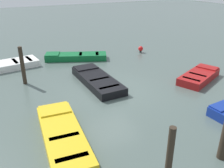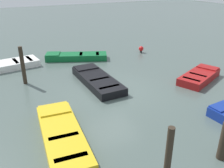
{
  "view_description": "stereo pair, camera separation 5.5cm",
  "coord_description": "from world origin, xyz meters",
  "px_view_note": "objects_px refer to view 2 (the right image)",
  "views": [
    {
      "loc": [
        -9.82,
        5.0,
        5.25
      ],
      "look_at": [
        0.0,
        0.0,
        0.35
      ],
      "focal_mm": 39.02,
      "sensor_mm": 36.0,
      "label": 1
    },
    {
      "loc": [
        -9.85,
        4.96,
        5.25
      ],
      "look_at": [
        0.0,
        0.0,
        0.35
      ],
      "focal_mm": 39.02,
      "sensor_mm": 36.0,
      "label": 2
    }
  ],
  "objects_px": {
    "rowboat_yellow": "(62,135)",
    "rowboat_green": "(76,56)",
    "marker_buoy": "(141,49)",
    "rowboat_red": "(199,76)",
    "rowboat_black": "(97,80)",
    "rowboat_white": "(12,64)",
    "mooring_piling_near_left": "(23,66)",
    "mooring_piling_center": "(168,163)",
    "mooring_piling_mid_left": "(224,141)"
  },
  "relations": [
    {
      "from": "rowboat_yellow",
      "to": "rowboat_green",
      "type": "distance_m",
      "value": 9.04
    },
    {
      "from": "rowboat_yellow",
      "to": "rowboat_white",
      "type": "bearing_deg",
      "value": 10.05
    },
    {
      "from": "rowboat_white",
      "to": "mooring_piling_near_left",
      "type": "relative_size",
      "value": 1.64
    },
    {
      "from": "mooring_piling_mid_left",
      "to": "marker_buoy",
      "type": "relative_size",
      "value": 2.68
    },
    {
      "from": "rowboat_green",
      "to": "rowboat_white",
      "type": "bearing_deg",
      "value": 19.45
    },
    {
      "from": "mooring_piling_center",
      "to": "marker_buoy",
      "type": "height_order",
      "value": "mooring_piling_center"
    },
    {
      "from": "rowboat_red",
      "to": "rowboat_black",
      "type": "height_order",
      "value": "same"
    },
    {
      "from": "rowboat_yellow",
      "to": "mooring_piling_center",
      "type": "height_order",
      "value": "mooring_piling_center"
    },
    {
      "from": "rowboat_green",
      "to": "mooring_piling_center",
      "type": "height_order",
      "value": "mooring_piling_center"
    },
    {
      "from": "rowboat_black",
      "to": "marker_buoy",
      "type": "xyz_separation_m",
      "value": [
        3.79,
        -5.24,
        0.07
      ]
    },
    {
      "from": "rowboat_yellow",
      "to": "rowboat_green",
      "type": "bearing_deg",
      "value": -16.91
    },
    {
      "from": "mooring_piling_near_left",
      "to": "rowboat_yellow",
      "type": "bearing_deg",
      "value": -176.23
    },
    {
      "from": "marker_buoy",
      "to": "rowboat_green",
      "type": "bearing_deg",
      "value": 82.83
    },
    {
      "from": "rowboat_black",
      "to": "mooring_piling_near_left",
      "type": "bearing_deg",
      "value": 62.16
    },
    {
      "from": "rowboat_red",
      "to": "rowboat_white",
      "type": "distance_m",
      "value": 11.25
    },
    {
      "from": "rowboat_green",
      "to": "rowboat_yellow",
      "type": "bearing_deg",
      "value": 90.83
    },
    {
      "from": "rowboat_yellow",
      "to": "rowboat_white",
      "type": "height_order",
      "value": "same"
    },
    {
      "from": "rowboat_yellow",
      "to": "rowboat_black",
      "type": "bearing_deg",
      "value": -32.31
    },
    {
      "from": "rowboat_white",
      "to": "marker_buoy",
      "type": "distance_m",
      "value": 9.06
    },
    {
      "from": "rowboat_black",
      "to": "rowboat_white",
      "type": "xyz_separation_m",
      "value": [
        4.66,
        3.78,
        0.0
      ]
    },
    {
      "from": "rowboat_black",
      "to": "rowboat_green",
      "type": "xyz_separation_m",
      "value": [
        4.41,
        -0.35,
        -0.0
      ]
    },
    {
      "from": "rowboat_green",
      "to": "mooring_piling_near_left",
      "type": "bearing_deg",
      "value": 58.19
    },
    {
      "from": "rowboat_red",
      "to": "mooring_piling_center",
      "type": "xyz_separation_m",
      "value": [
        -5.34,
        6.53,
        0.83
      ]
    },
    {
      "from": "rowboat_black",
      "to": "mooring_piling_center",
      "type": "bearing_deg",
      "value": 169.06
    },
    {
      "from": "rowboat_black",
      "to": "mooring_piling_near_left",
      "type": "height_order",
      "value": "mooring_piling_near_left"
    },
    {
      "from": "rowboat_black",
      "to": "rowboat_yellow",
      "type": "xyz_separation_m",
      "value": [
        -3.97,
        3.04,
        0.0
      ]
    },
    {
      "from": "mooring_piling_center",
      "to": "rowboat_black",
      "type": "bearing_deg",
      "value": -10.06
    },
    {
      "from": "rowboat_black",
      "to": "mooring_piling_near_left",
      "type": "distance_m",
      "value": 3.91
    },
    {
      "from": "marker_buoy",
      "to": "rowboat_red",
      "type": "bearing_deg",
      "value": 179.73
    },
    {
      "from": "rowboat_white",
      "to": "mooring_piling_center",
      "type": "relative_size",
      "value": 1.57
    },
    {
      "from": "rowboat_red",
      "to": "rowboat_green",
      "type": "distance_m",
      "value": 8.12
    },
    {
      "from": "rowboat_white",
      "to": "marker_buoy",
      "type": "xyz_separation_m",
      "value": [
        -0.86,
        -9.02,
        0.07
      ]
    },
    {
      "from": "rowboat_white",
      "to": "mooring_piling_mid_left",
      "type": "xyz_separation_m",
      "value": [
        -11.76,
        -4.93,
        0.43
      ]
    },
    {
      "from": "rowboat_black",
      "to": "mooring_piling_mid_left",
      "type": "relative_size",
      "value": 3.15
    },
    {
      "from": "mooring_piling_mid_left",
      "to": "rowboat_black",
      "type": "bearing_deg",
      "value": 9.17
    },
    {
      "from": "rowboat_yellow",
      "to": "mooring_piling_center",
      "type": "bearing_deg",
      "value": -148.43
    },
    {
      "from": "rowboat_green",
      "to": "marker_buoy",
      "type": "distance_m",
      "value": 4.92
    },
    {
      "from": "mooring_piling_mid_left",
      "to": "marker_buoy",
      "type": "bearing_deg",
      "value": -20.58
    },
    {
      "from": "mooring_piling_center",
      "to": "mooring_piling_mid_left",
      "type": "xyz_separation_m",
      "value": [
        0.33,
        -2.47,
        -0.4
      ]
    },
    {
      "from": "rowboat_white",
      "to": "mooring_piling_center",
      "type": "xyz_separation_m",
      "value": [
        -12.09,
        -2.46,
        0.83
      ]
    },
    {
      "from": "rowboat_green",
      "to": "mooring_piling_mid_left",
      "type": "distance_m",
      "value": 11.55
    },
    {
      "from": "mooring_piling_mid_left",
      "to": "mooring_piling_near_left",
      "type": "distance_m",
      "value": 9.95
    },
    {
      "from": "rowboat_yellow",
      "to": "mooring_piling_near_left",
      "type": "bearing_deg",
      "value": 8.9
    },
    {
      "from": "rowboat_black",
      "to": "rowboat_white",
      "type": "bearing_deg",
      "value": 38.22
    },
    {
      "from": "mooring_piling_center",
      "to": "rowboat_white",
      "type": "bearing_deg",
      "value": 11.52
    },
    {
      "from": "rowboat_white",
      "to": "mooring_piling_near_left",
      "type": "distance_m",
      "value": 3.04
    },
    {
      "from": "rowboat_white",
      "to": "mooring_piling_near_left",
      "type": "height_order",
      "value": "mooring_piling_near_left"
    },
    {
      "from": "mooring_piling_center",
      "to": "mooring_piling_near_left",
      "type": "relative_size",
      "value": 1.04
    },
    {
      "from": "rowboat_green",
      "to": "rowboat_red",
      "type": "bearing_deg",
      "value": 149.61
    },
    {
      "from": "marker_buoy",
      "to": "mooring_piling_mid_left",
      "type": "bearing_deg",
      "value": 159.42
    }
  ]
}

